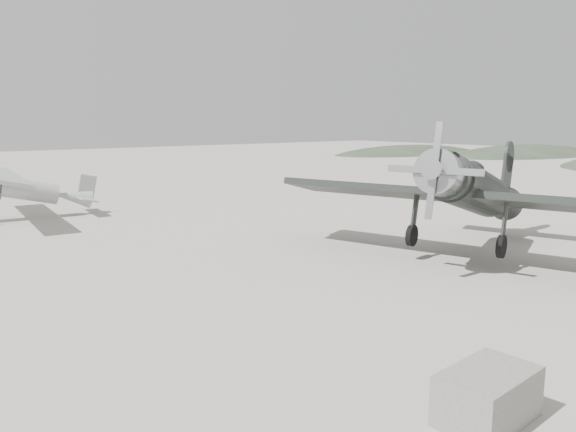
# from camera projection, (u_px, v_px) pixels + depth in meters

# --- Properties ---
(ground) EXTENTS (160.00, 160.00, 0.00)m
(ground) POSITION_uv_depth(u_px,v_px,m) (364.00, 262.00, 18.88)
(ground) COLOR gray
(ground) RESTS_ON ground
(hill_east_north) EXTENTS (36.00, 18.00, 6.00)m
(hill_east_north) POSITION_uv_depth(u_px,v_px,m) (526.00, 155.00, 77.00)
(hill_east_north) COLOR #2E3B2B
(hill_east_north) RESTS_ON ground
(hill_northeast) EXTENTS (32.00, 16.00, 5.20)m
(hill_northeast) POSITION_uv_depth(u_px,v_px,m) (410.00, 153.00, 80.27)
(hill_northeast) COLOR #2E3B2B
(hill_northeast) RESTS_ON ground
(lowwing_monoplane) EXTENTS (9.56, 13.11, 4.25)m
(lowwing_monoplane) POSITION_uv_depth(u_px,v_px,m) (475.00, 191.00, 19.60)
(lowwing_monoplane) COLOR black
(lowwing_monoplane) RESTS_ON ground
(highwing_monoplane) EXTENTS (7.02, 9.88, 2.80)m
(highwing_monoplane) POSITION_uv_depth(u_px,v_px,m) (12.00, 183.00, 26.47)
(highwing_monoplane) COLOR #999C9E
(highwing_monoplane) RESTS_ON ground
(equipment_block) EXTENTS (1.73, 1.15, 0.83)m
(equipment_block) POSITION_uv_depth(u_px,v_px,m) (488.00, 396.00, 8.84)
(equipment_block) COLOR slate
(equipment_block) RESTS_ON ground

